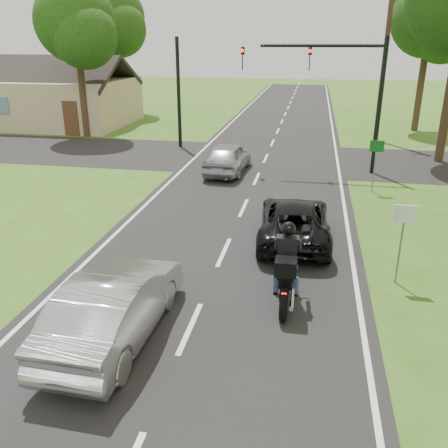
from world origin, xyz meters
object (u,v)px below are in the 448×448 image
(silver_sedan, at_px, (115,306))
(silver_suv, at_px, (228,157))
(utility_pole_far, at_px, (385,53))
(sign_green, at_px, (376,154))
(dark_suv, at_px, (294,220))
(motorcycle_rider, at_px, (286,272))
(traffic_signal, at_px, (339,81))
(sign_white, at_px, (404,225))

(silver_sedan, xyz_separation_m, silver_suv, (-0.05, 13.45, -0.03))
(utility_pole_far, relative_size, sign_green, 4.71)
(dark_suv, xyz_separation_m, silver_suv, (-3.44, 7.52, 0.08))
(sign_green, bearing_deg, dark_suv, -117.48)
(motorcycle_rider, relative_size, dark_suv, 0.53)
(dark_suv, bearing_deg, traffic_signal, -101.47)
(silver_suv, bearing_deg, sign_green, 166.55)
(motorcycle_rider, relative_size, traffic_signal, 0.37)
(dark_suv, bearing_deg, silver_suv, -67.88)
(silver_sedan, xyz_separation_m, traffic_signal, (4.76, 14.57, 3.39))
(silver_suv, height_order, sign_green, sign_green)
(silver_sedan, relative_size, sign_green, 2.10)
(sign_white, relative_size, sign_green, 1.00)
(silver_sedan, relative_size, utility_pole_far, 0.45)
(silver_sedan, xyz_separation_m, sign_white, (6.13, 3.56, 0.85))
(silver_suv, bearing_deg, dark_suv, 117.64)
(traffic_signal, bearing_deg, utility_pole_far, 70.32)
(silver_suv, relative_size, sign_white, 1.95)
(traffic_signal, distance_m, sign_green, 4.24)
(silver_suv, xyz_separation_m, traffic_signal, (4.81, 1.13, 3.42))
(sign_green, bearing_deg, silver_suv, 163.50)
(silver_suv, bearing_deg, traffic_signal, -163.74)
(sign_green, bearing_deg, silver_sedan, -118.69)
(silver_suv, relative_size, sign_green, 1.95)
(dark_suv, distance_m, sign_green, 6.42)
(dark_suv, distance_m, silver_suv, 8.27)
(utility_pole_far, distance_m, sign_green, 11.63)
(silver_sedan, bearing_deg, sign_white, -148.30)
(silver_sedan, distance_m, traffic_signal, 15.70)
(traffic_signal, height_order, sign_green, traffic_signal)
(silver_suv, xyz_separation_m, sign_green, (6.37, -1.89, 0.88))
(silver_suv, distance_m, sign_white, 11.69)
(dark_suv, distance_m, sign_white, 3.74)
(motorcycle_rider, relative_size, sign_green, 1.12)
(silver_sedan, height_order, traffic_signal, traffic_signal)
(dark_suv, xyz_separation_m, sign_white, (2.73, -2.36, 0.96))
(utility_pole_far, xyz_separation_m, sign_white, (-1.50, -19.02, -3.49))
(dark_suv, bearing_deg, silver_sedan, 57.70)
(silver_sedan, height_order, silver_suv, silver_sedan)
(utility_pole_far, distance_m, sign_white, 19.39)
(utility_pole_far, bearing_deg, motorcycle_rider, -101.68)
(motorcycle_rider, bearing_deg, dark_suv, 88.90)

